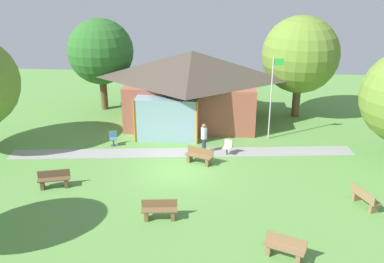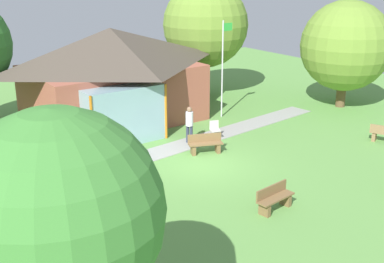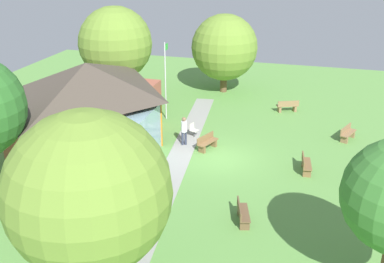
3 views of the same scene
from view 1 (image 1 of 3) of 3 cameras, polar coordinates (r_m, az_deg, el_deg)
The scene contains 14 objects.
ground_plane at distance 22.36m, azimuth -1.81°, elevation -5.16°, with size 44.00×44.00×0.00m, color #609947.
pavilion at distance 28.53m, azimuth -0.14°, elevation 6.15°, with size 9.26×7.61×4.80m.
footpath at distance 24.33m, azimuth -1.25°, elevation -2.83°, with size 19.39×1.30×0.03m, color #999993.
flagpole at distance 25.83m, azimuth 10.59°, elevation 4.93°, with size 0.64×0.08×5.12m.
bench_rear_near_path at distance 22.96m, azimuth 0.98°, elevation -3.31°, with size 1.55×0.98×0.84m.
bench_mid_left at distance 21.58m, azimuth -17.90°, elevation -6.12°, with size 1.56×0.83×0.84m.
bench_front_center at distance 18.21m, azimuth -4.36°, elevation -10.42°, with size 1.54×0.61×0.84m.
bench_lawn_far_right at distance 20.47m, azimuth 22.03°, elevation -8.25°, with size 1.00×1.55×0.84m.
bench_front_right at distance 16.39m, azimuth 12.24°, elevation -14.93°, with size 1.55×0.99×0.84m.
patio_chair_west at distance 25.63m, azimuth -10.46°, elevation -0.95°, with size 0.56×0.56×0.86m.
patio_chair_lawn_spare at distance 24.04m, azimuth 4.73°, elevation -2.17°, with size 0.57×0.57×0.86m.
visitor_on_path at distance 24.01m, azimuth 1.61°, elevation -0.57°, with size 0.34×0.34×1.74m.
tree_behind_pavilion_right at distance 30.07m, azimuth 14.24°, elevation 9.88°, with size 5.18×5.18×6.94m.
tree_behind_pavilion_left at distance 31.44m, azimuth -12.08°, elevation 10.35°, with size 4.64×4.64×6.58m.
Camera 1 is at (2.28, -19.90, 9.95)m, focal length 40.02 mm.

